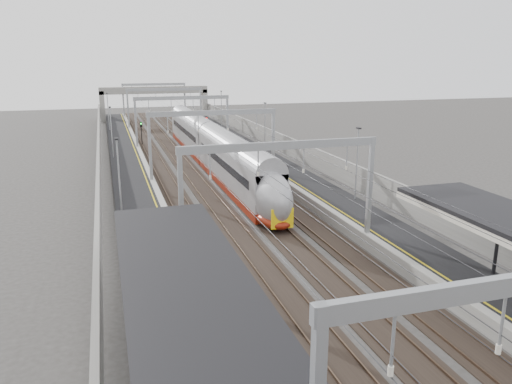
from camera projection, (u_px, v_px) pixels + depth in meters
platform_left at (132, 179)px, 51.45m from camera, size 4.00×120.00×1.00m
platform_right at (279, 169)px, 55.94m from camera, size 4.00×120.00×1.00m
tracks at (209, 178)px, 53.82m from camera, size 11.40×140.00×0.20m
overhead_line at (196, 115)px, 58.35m from camera, size 13.00×140.00×6.60m
overbridge at (154, 94)px, 103.28m from camera, size 22.00×2.20×6.90m
wall_left at (99, 170)px, 50.27m from camera, size 0.30×120.00×3.20m
wall_right at (305, 158)px, 56.56m from camera, size 0.30×120.00×3.20m
train at (215, 153)px, 57.02m from camera, size 2.69×49.09×4.26m
signal_green at (141, 129)px, 73.56m from camera, size 0.32×0.32×3.48m
signal_red_near at (202, 130)px, 72.40m from camera, size 0.32×0.32×3.48m
signal_red_far at (206, 123)px, 80.30m from camera, size 0.32×0.32×3.48m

